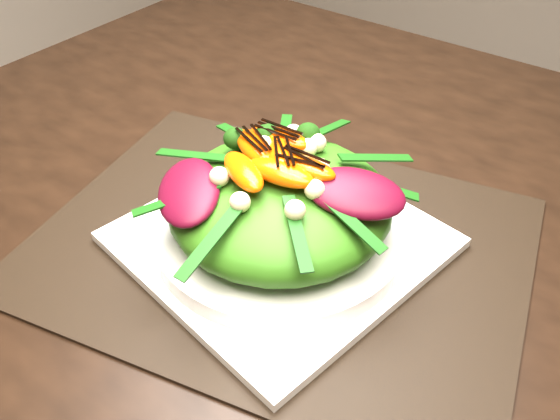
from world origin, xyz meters
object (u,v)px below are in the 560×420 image
Objects in this scene: placemat at (280,245)px; plate_base at (280,240)px; orange_segment at (282,154)px; lettuce_mound at (280,203)px; dining_table at (527,293)px; salad_bowl at (280,229)px.

plate_base is (-0.00, -0.00, 0.01)m from placemat.
lettuce_mound is at bearing -60.98° from orange_segment.
dining_table reaches higher than salad_bowl.
placemat is (-0.22, -0.11, 0.02)m from dining_table.
dining_table is 6.49× the size of salad_bowl.
placemat is at bearing -154.31° from dining_table.
placemat is 7.28× the size of orange_segment.
plate_base is (-0.22, -0.11, 0.03)m from dining_table.
lettuce_mound is (0.00, 0.00, 0.05)m from plate_base.
placemat is 0.05m from lettuce_mound.
orange_segment is at bearing 119.02° from salad_bowl.
plate_base is 1.08× the size of salad_bowl.
plate_base is at bearing -135.00° from placemat.
dining_table is at bearing 25.69° from placemat.
orange_segment reaches higher than plate_base.
dining_table is at bearing 25.69° from lettuce_mound.
dining_table is 6.00× the size of plate_base.
placemat is 1.78× the size of plate_base.
plate_base is at bearing -60.98° from orange_segment.
plate_base is at bearing -135.00° from lettuce_mound.
placemat is at bearing 45.00° from plate_base.
salad_bowl is 0.08m from orange_segment.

